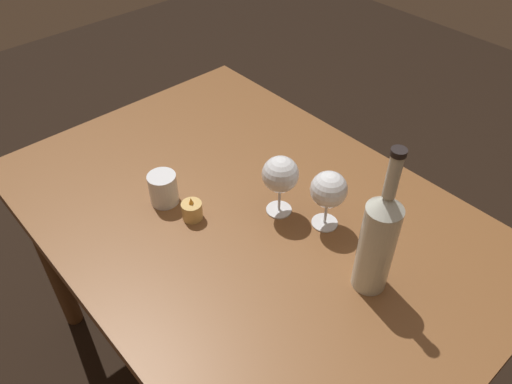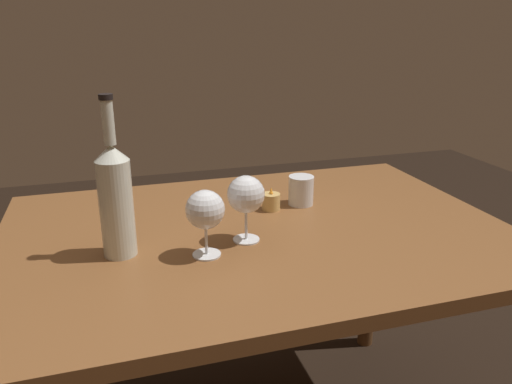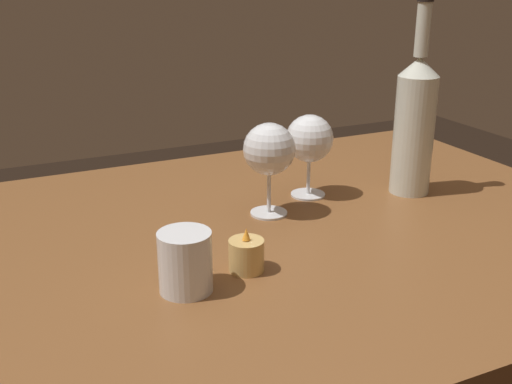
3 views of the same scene
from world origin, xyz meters
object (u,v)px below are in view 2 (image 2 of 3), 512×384
water_tumbler (301,191)px  wine_glass_left (205,211)px  votive_candle (271,202)px  wine_glass_right (246,195)px  wine_bottle (116,198)px

water_tumbler → wine_glass_left: bearing=-143.1°
wine_glass_left → water_tumbler: wine_glass_left is taller
water_tumbler → votive_candle: bearing=-169.9°
wine_glass_left → wine_glass_right: 0.12m
wine_glass_right → water_tumbler: wine_glass_right is taller
wine_glass_right → wine_glass_left: bearing=-154.5°
wine_bottle → votive_candle: 0.47m
wine_bottle → water_tumbler: bearing=19.6°
wine_glass_left → water_tumbler: bearing=36.9°
wine_bottle → wine_glass_right: bearing=-2.3°
votive_candle → wine_glass_right: bearing=-124.8°
wine_glass_right → wine_bottle: 0.30m
wine_glass_left → wine_glass_right: bearing=25.5°
wine_glass_left → wine_glass_right: (0.11, 0.05, 0.01)m
wine_glass_left → wine_glass_right: size_ratio=0.95×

